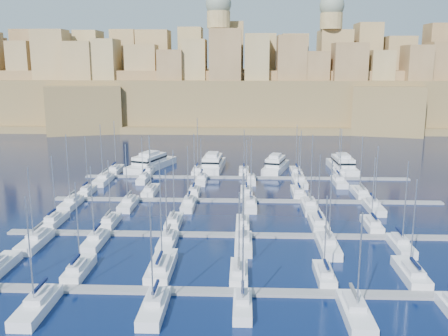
{
  "coord_description": "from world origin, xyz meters",
  "views": [
    {
      "loc": [
        -0.53,
        -94.43,
        29.72
      ],
      "look_at": [
        -4.63,
        6.0,
        8.27
      ],
      "focal_mm": 40.0,
      "sensor_mm": 36.0,
      "label": 1
    }
  ],
  "objects_px": {
    "motor_yacht_a": "(151,163)",
    "motor_yacht_b": "(213,164)",
    "sailboat_4": "(324,275)",
    "motor_yacht_d": "(342,165)",
    "motor_yacht_c": "(276,165)",
    "sailboat_2": "(161,267)"
  },
  "relations": [
    {
      "from": "sailboat_2",
      "to": "sailboat_4",
      "type": "relative_size",
      "value": 1.37
    },
    {
      "from": "motor_yacht_a",
      "to": "motor_yacht_b",
      "type": "bearing_deg",
      "value": -2.84
    },
    {
      "from": "sailboat_4",
      "to": "motor_yacht_d",
      "type": "distance_m",
      "value": 72.93
    },
    {
      "from": "sailboat_4",
      "to": "motor_yacht_d",
      "type": "height_order",
      "value": "sailboat_4"
    },
    {
      "from": "motor_yacht_a",
      "to": "motor_yacht_c",
      "type": "distance_m",
      "value": 35.27
    },
    {
      "from": "motor_yacht_a",
      "to": "motor_yacht_c",
      "type": "bearing_deg",
      "value": -3.54
    },
    {
      "from": "sailboat_4",
      "to": "motor_yacht_b",
      "type": "relative_size",
      "value": 0.67
    },
    {
      "from": "sailboat_2",
      "to": "motor_yacht_d",
      "type": "distance_m",
      "value": 79.81
    },
    {
      "from": "sailboat_2",
      "to": "motor_yacht_a",
      "type": "bearing_deg",
      "value": 101.74
    },
    {
      "from": "motor_yacht_c",
      "to": "motor_yacht_d",
      "type": "bearing_deg",
      "value": 3.57
    },
    {
      "from": "motor_yacht_c",
      "to": "sailboat_2",
      "type": "bearing_deg",
      "value": -106.68
    },
    {
      "from": "sailboat_4",
      "to": "motor_yacht_d",
      "type": "bearing_deg",
      "value": 77.39
    },
    {
      "from": "motor_yacht_a",
      "to": "motor_yacht_b",
      "type": "height_order",
      "value": "same"
    },
    {
      "from": "sailboat_2",
      "to": "motor_yacht_b",
      "type": "height_order",
      "value": "sailboat_2"
    },
    {
      "from": "motor_yacht_b",
      "to": "motor_yacht_d",
      "type": "relative_size",
      "value": 1.02
    },
    {
      "from": "sailboat_2",
      "to": "sailboat_4",
      "type": "xyz_separation_m",
      "value": [
        23.09,
        -1.54,
        -0.06
      ]
    },
    {
      "from": "motor_yacht_a",
      "to": "motor_yacht_d",
      "type": "height_order",
      "value": "same"
    },
    {
      "from": "sailboat_2",
      "to": "motor_yacht_d",
      "type": "bearing_deg",
      "value": 60.74
    },
    {
      "from": "motor_yacht_b",
      "to": "motor_yacht_c",
      "type": "bearing_deg",
      "value": -4.26
    },
    {
      "from": "sailboat_2",
      "to": "motor_yacht_a",
      "type": "distance_m",
      "value": 72.17
    },
    {
      "from": "sailboat_4",
      "to": "motor_yacht_d",
      "type": "relative_size",
      "value": 0.68
    },
    {
      "from": "motor_yacht_b",
      "to": "motor_yacht_d",
      "type": "height_order",
      "value": "same"
    }
  ]
}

